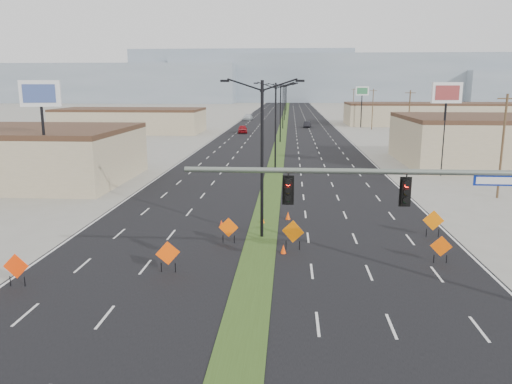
# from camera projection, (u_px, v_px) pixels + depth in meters

# --- Properties ---
(ground) EXTENTS (600.00, 600.00, 0.00)m
(ground) POSITION_uv_depth(u_px,v_px,m) (245.00, 322.00, 20.80)
(ground) COLOR gray
(ground) RESTS_ON ground
(road_surface) EXTENTS (25.00, 400.00, 0.02)m
(road_surface) POSITION_uv_depth(u_px,v_px,m) (283.00, 127.00, 118.36)
(road_surface) COLOR black
(road_surface) RESTS_ON ground
(median_strip) EXTENTS (2.00, 400.00, 0.04)m
(median_strip) POSITION_uv_depth(u_px,v_px,m) (283.00, 127.00, 118.36)
(median_strip) COLOR #324619
(median_strip) RESTS_ON ground
(building_sw_far) EXTENTS (30.00, 14.00, 4.50)m
(building_sw_far) POSITION_uv_depth(u_px,v_px,m) (131.00, 122.00, 105.41)
(building_sw_far) COLOR tan
(building_sw_far) RESTS_ON ground
(building_se_far) EXTENTS (44.00, 16.00, 5.00)m
(building_se_far) POSITION_uv_depth(u_px,v_px,m) (435.00, 115.00, 125.05)
(building_se_far) COLOR tan
(building_se_far) RESTS_ON ground
(mesa_west) EXTENTS (180.00, 50.00, 22.00)m
(mesa_west) POSITION_uv_depth(u_px,v_px,m) (88.00, 83.00, 299.74)
(mesa_west) COLOR gray
(mesa_west) RESTS_ON ground
(mesa_center) EXTENTS (220.00, 50.00, 28.00)m
(mesa_center) POSITION_uv_depth(u_px,v_px,m) (353.00, 79.00, 307.89)
(mesa_center) COLOR gray
(mesa_center) RESTS_ON ground
(mesa_backdrop) EXTENTS (140.00, 50.00, 32.00)m
(mesa_backdrop) POSITION_uv_depth(u_px,v_px,m) (243.00, 76.00, 331.68)
(mesa_backdrop) COLOR gray
(mesa_backdrop) RESTS_ON ground
(signal_mast) EXTENTS (16.30, 0.60, 8.00)m
(signal_mast) POSITION_uv_depth(u_px,v_px,m) (450.00, 203.00, 21.17)
(signal_mast) COLOR slate
(signal_mast) RESTS_ON ground
(streetlight_0) EXTENTS (5.15, 0.24, 10.02)m
(streetlight_0) POSITION_uv_depth(u_px,v_px,m) (262.00, 155.00, 31.37)
(streetlight_0) COLOR black
(streetlight_0) RESTS_ON ground
(streetlight_1) EXTENTS (5.15, 0.24, 10.02)m
(streetlight_1) POSITION_uv_depth(u_px,v_px,m) (276.00, 123.00, 58.69)
(streetlight_1) COLOR black
(streetlight_1) RESTS_ON ground
(streetlight_2) EXTENTS (5.15, 0.24, 10.02)m
(streetlight_2) POSITION_uv_depth(u_px,v_px,m) (280.00, 111.00, 86.01)
(streetlight_2) COLOR black
(streetlight_2) RESTS_ON ground
(streetlight_3) EXTENTS (5.15, 0.24, 10.02)m
(streetlight_3) POSITION_uv_depth(u_px,v_px,m) (283.00, 105.00, 113.33)
(streetlight_3) COLOR black
(streetlight_3) RESTS_ON ground
(streetlight_4) EXTENTS (5.15, 0.24, 10.02)m
(streetlight_4) POSITION_uv_depth(u_px,v_px,m) (285.00, 101.00, 140.65)
(streetlight_4) COLOR black
(streetlight_4) RESTS_ON ground
(streetlight_5) EXTENTS (5.15, 0.24, 10.02)m
(streetlight_5) POSITION_uv_depth(u_px,v_px,m) (286.00, 99.00, 167.97)
(streetlight_5) COLOR black
(streetlight_5) RESTS_ON ground
(streetlight_6) EXTENTS (5.15, 0.24, 10.02)m
(streetlight_6) POSITION_uv_depth(u_px,v_px,m) (286.00, 97.00, 195.29)
(streetlight_6) COLOR black
(streetlight_6) RESTS_ON ground
(utility_pole_0) EXTENTS (1.60, 0.20, 9.00)m
(utility_pole_0) POSITION_uv_depth(u_px,v_px,m) (502.00, 145.00, 42.87)
(utility_pole_0) COLOR #4C3823
(utility_pole_0) RESTS_ON ground
(utility_pole_1) EXTENTS (1.60, 0.20, 9.00)m
(utility_pole_1) POSITION_uv_depth(u_px,v_px,m) (409.00, 119.00, 77.02)
(utility_pole_1) COLOR #4C3823
(utility_pole_1) RESTS_ON ground
(utility_pole_2) EXTENTS (1.60, 0.20, 9.00)m
(utility_pole_2) POSITION_uv_depth(u_px,v_px,m) (373.00, 109.00, 111.17)
(utility_pole_2) COLOR #4C3823
(utility_pole_2) RESTS_ON ground
(utility_pole_3) EXTENTS (1.60, 0.20, 9.00)m
(utility_pole_3) POSITION_uv_depth(u_px,v_px,m) (353.00, 103.00, 145.32)
(utility_pole_3) COLOR #4C3823
(utility_pole_3) RESTS_ON ground
(car_left) EXTENTS (2.37, 4.89, 1.61)m
(car_left) POSITION_uv_depth(u_px,v_px,m) (243.00, 129.00, 103.84)
(car_left) COLOR maroon
(car_left) RESTS_ON ground
(car_mid) EXTENTS (2.02, 4.43, 1.41)m
(car_mid) POSITION_uv_depth(u_px,v_px,m) (307.00, 125.00, 117.62)
(car_mid) COLOR black
(car_mid) RESTS_ON ground
(car_far) EXTENTS (2.67, 5.73, 1.62)m
(car_far) POSITION_uv_depth(u_px,v_px,m) (248.00, 117.00, 142.96)
(car_far) COLOR silver
(car_far) RESTS_ON ground
(construction_sign_0) EXTENTS (1.27, 0.11, 1.68)m
(construction_sign_0) POSITION_uv_depth(u_px,v_px,m) (16.00, 267.00, 24.29)
(construction_sign_0) COLOR #F03505
(construction_sign_0) RESTS_ON ground
(construction_sign_1) EXTENTS (1.20, 0.53, 1.71)m
(construction_sign_1) POSITION_uv_depth(u_px,v_px,m) (168.00, 254.00, 26.13)
(construction_sign_1) COLOR #FF4B05
(construction_sign_1) RESTS_ON ground
(construction_sign_2) EXTENTS (1.23, 0.07, 1.64)m
(construction_sign_2) POSITION_uv_depth(u_px,v_px,m) (229.00, 228.00, 31.04)
(construction_sign_2) COLOR #FD5905
(construction_sign_2) RESTS_ON ground
(construction_sign_3) EXTENTS (1.32, 0.49, 1.84)m
(construction_sign_3) POSITION_uv_depth(u_px,v_px,m) (293.00, 232.00, 29.72)
(construction_sign_3) COLOR #D76204
(construction_sign_3) RESTS_ON ground
(construction_sign_4) EXTENTS (1.18, 0.18, 1.58)m
(construction_sign_4) POSITION_uv_depth(u_px,v_px,m) (441.00, 247.00, 27.52)
(construction_sign_4) COLOR #E55004
(construction_sign_4) RESTS_ON ground
(construction_sign_5) EXTENTS (1.35, 0.16, 1.79)m
(construction_sign_5) POSITION_uv_depth(u_px,v_px,m) (433.00, 221.00, 32.28)
(construction_sign_5) COLOR orange
(construction_sign_5) RESTS_ON ground
(cone_0) EXTENTS (0.43, 0.43, 0.55)m
(cone_0) POSITION_uv_depth(u_px,v_px,m) (263.00, 220.00, 35.64)
(cone_0) COLOR orange
(cone_0) RESTS_ON ground
(cone_1) EXTENTS (0.43, 0.43, 0.54)m
(cone_1) POSITION_uv_depth(u_px,v_px,m) (283.00, 249.00, 29.23)
(cone_1) COLOR #FF4305
(cone_1) RESTS_ON ground
(cone_2) EXTENTS (0.45, 0.45, 0.60)m
(cone_2) POSITION_uv_depth(u_px,v_px,m) (288.00, 216.00, 36.68)
(cone_2) COLOR #FB4D05
(cone_2) RESTS_ON ground
(cone_3) EXTENTS (0.40, 0.40, 0.54)m
(cone_3) POSITION_uv_depth(u_px,v_px,m) (221.00, 224.00, 34.63)
(cone_3) COLOR #FF3A05
(cone_3) RESTS_ON ground
(pole_sign_west) EXTENTS (3.28, 1.20, 10.12)m
(pole_sign_west) POSITION_uv_depth(u_px,v_px,m) (41.00, 102.00, 42.36)
(pole_sign_west) COLOR black
(pole_sign_west) RESTS_ON ground
(pole_sign_east_near) EXTENTS (3.29, 0.81, 10.02)m
(pole_sign_east_near) POSITION_uv_depth(u_px,v_px,m) (446.00, 100.00, 53.06)
(pole_sign_east_near) COLOR black
(pole_sign_east_near) RESTS_ON ground
(pole_sign_east_far) EXTENTS (3.12, 0.74, 9.52)m
(pole_sign_east_far) POSITION_uv_depth(u_px,v_px,m) (362.00, 94.00, 116.20)
(pole_sign_east_far) COLOR black
(pole_sign_east_far) RESTS_ON ground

